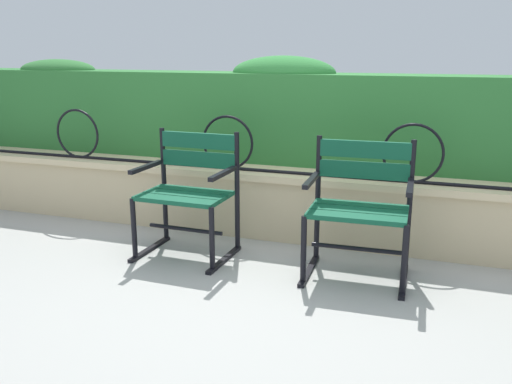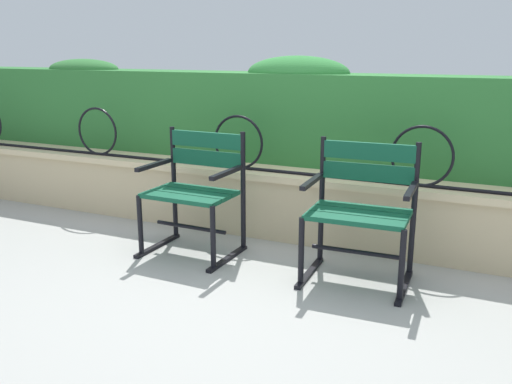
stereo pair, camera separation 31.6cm
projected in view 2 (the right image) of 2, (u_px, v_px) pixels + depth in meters
name	position (u px, v px, depth m)	size (l,w,h in m)	color
ground_plane	(248.00, 280.00, 3.48)	(60.00, 60.00, 0.00)	#9E9E99
stone_wall	(300.00, 205.00, 4.22)	(8.03, 0.41, 0.51)	#C6B289
iron_arch_fence	(249.00, 148.00, 4.21)	(7.48, 0.02, 0.42)	black
hedge_row	(317.00, 116.00, 4.42)	(7.87, 0.46, 0.86)	#2D7033
park_chair_left	(196.00, 188.00, 3.89)	(0.64, 0.53, 0.86)	#0F4C33
park_chair_right	(361.00, 207.00, 3.42)	(0.66, 0.55, 0.87)	#0F4C33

